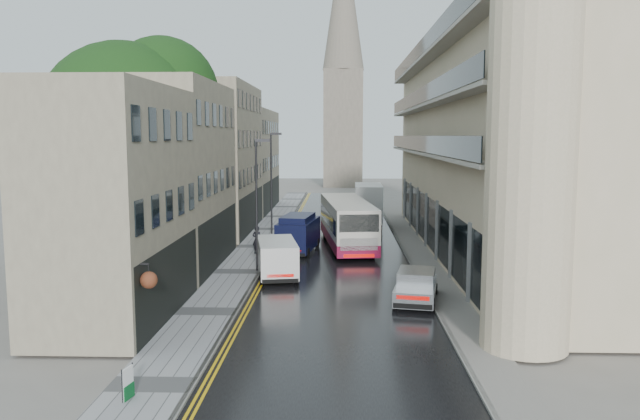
# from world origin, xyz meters

# --- Properties ---
(road) EXTENTS (9.00, 85.00, 0.02)m
(road) POSITION_xyz_m (0.00, 27.50, 0.01)
(road) COLOR black
(road) RESTS_ON ground
(left_sidewalk) EXTENTS (2.70, 85.00, 0.12)m
(left_sidewalk) POSITION_xyz_m (-5.85, 27.50, 0.06)
(left_sidewalk) COLOR gray
(left_sidewalk) RESTS_ON ground
(right_sidewalk) EXTENTS (1.80, 85.00, 0.12)m
(right_sidewalk) POSITION_xyz_m (5.40, 27.50, 0.06)
(right_sidewalk) COLOR slate
(right_sidewalk) RESTS_ON ground
(old_shop_row) EXTENTS (4.50, 56.00, 12.00)m
(old_shop_row) POSITION_xyz_m (-9.45, 30.00, 6.00)
(old_shop_row) COLOR gray
(old_shop_row) RESTS_ON ground
(modern_block) EXTENTS (8.00, 40.00, 14.00)m
(modern_block) POSITION_xyz_m (10.30, 26.00, 7.00)
(modern_block) COLOR beige
(modern_block) RESTS_ON ground
(church_spire) EXTENTS (6.40, 6.40, 40.00)m
(church_spire) POSITION_xyz_m (0.50, 82.00, 20.00)
(church_spire) COLOR gray
(church_spire) RESTS_ON ground
(tree_near) EXTENTS (10.56, 10.56, 13.89)m
(tree_near) POSITION_xyz_m (-12.50, 20.00, 6.95)
(tree_near) COLOR black
(tree_near) RESTS_ON ground
(tree_far) EXTENTS (9.24, 9.24, 12.46)m
(tree_far) POSITION_xyz_m (-12.20, 33.00, 6.23)
(tree_far) COLOR black
(tree_far) RESTS_ON ground
(cream_bus) EXTENTS (4.16, 12.45, 3.33)m
(cream_bus) POSITION_xyz_m (-0.26, 24.73, 1.69)
(cream_bus) COLOR beige
(cream_bus) RESTS_ON road
(white_lorry) EXTENTS (2.33, 7.42, 3.88)m
(white_lorry) POSITION_xyz_m (1.47, 35.13, 1.96)
(white_lorry) COLOR white
(white_lorry) RESTS_ON road
(silver_hatchback) EXTENTS (2.60, 4.49, 1.58)m
(silver_hatchback) POSITION_xyz_m (2.69, 11.88, 0.81)
(silver_hatchback) COLOR silver
(silver_hatchback) RESTS_ON road
(white_van) EXTENTS (2.83, 5.04, 2.15)m
(white_van) POSITION_xyz_m (-4.06, 16.43, 1.10)
(white_van) COLOR silver
(white_van) RESTS_ON road
(navy_van) EXTENTS (2.83, 5.51, 2.68)m
(navy_van) POSITION_xyz_m (-3.95, 24.31, 1.36)
(navy_van) COLOR black
(navy_van) RESTS_ON road
(pedestrian) EXTENTS (0.80, 0.66, 1.89)m
(pedestrian) POSITION_xyz_m (-5.41, 24.64, 1.06)
(pedestrian) COLOR black
(pedestrian) RESTS_ON left_sidewalk
(lamp_post_near) EXTENTS (0.88, 0.30, 7.63)m
(lamp_post_near) POSITION_xyz_m (-4.71, 19.45, 3.94)
(lamp_post_near) COLOR black
(lamp_post_near) RESTS_ON left_sidewalk
(lamp_post_far) EXTENTS (0.91, 0.21, 8.05)m
(lamp_post_far) POSITION_xyz_m (-5.38, 33.22, 4.14)
(lamp_post_far) COLOR black
(lamp_post_far) RESTS_ON left_sidewalk
(estate_sign) EXTENTS (0.20, 0.59, 0.98)m
(estate_sign) POSITION_xyz_m (-6.21, 1.47, 0.61)
(estate_sign) COLOR white
(estate_sign) RESTS_ON left_sidewalk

